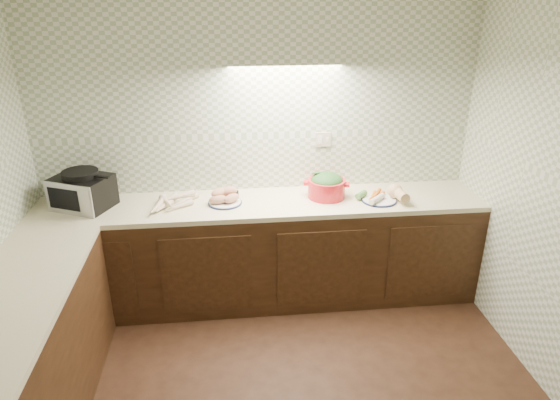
{
  "coord_description": "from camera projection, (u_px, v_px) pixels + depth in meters",
  "views": [
    {
      "loc": [
        -0.25,
        -2.17,
        2.52
      ],
      "look_at": [
        0.13,
        1.25,
        1.02
      ],
      "focal_mm": 32.0,
      "sensor_mm": 36.0,
      "label": 1
    }
  ],
  "objects": [
    {
      "name": "veg_plate",
      "position": [
        386.0,
        194.0,
        4.04
      ],
      "size": [
        0.39,
        0.29,
        0.13
      ],
      "rotation": [
        0.0,
        0.0,
        -0.04
      ],
      "color": "#121B41",
      "rests_on": "counter"
    },
    {
      "name": "dutch_oven",
      "position": [
        327.0,
        185.0,
        4.07
      ],
      "size": [
        0.38,
        0.37,
        0.21
      ],
      "rotation": [
        0.0,
        0.0,
        -0.24
      ],
      "color": "red",
      "rests_on": "counter"
    },
    {
      "name": "onion_bowl",
      "position": [
        230.0,
        193.0,
        4.09
      ],
      "size": [
        0.14,
        0.14,
        0.1
      ],
      "color": "black",
      "rests_on": "counter"
    },
    {
      "name": "parsnip_pile",
      "position": [
        176.0,
        202.0,
        3.93
      ],
      "size": [
        0.44,
        0.41,
        0.09
      ],
      "color": "beige",
      "rests_on": "counter"
    },
    {
      "name": "sweet_potato_plate",
      "position": [
        224.0,
        198.0,
        3.98
      ],
      "size": [
        0.27,
        0.27,
        0.12
      ],
      "rotation": [
        0.0,
        0.0,
        0.22
      ],
      "color": "#121B41",
      "rests_on": "counter"
    },
    {
      "name": "room",
      "position": [
        282.0,
        188.0,
        2.36
      ],
      "size": [
        3.6,
        3.6,
        2.6
      ],
      "color": "black",
      "rests_on": "ground"
    },
    {
      "name": "counter",
      "position": [
        171.0,
        315.0,
        3.38
      ],
      "size": [
        3.6,
        3.6,
        0.9
      ],
      "color": "black",
      "rests_on": "ground"
    },
    {
      "name": "toaster_oven",
      "position": [
        82.0,
        190.0,
        3.87
      ],
      "size": [
        0.52,
        0.47,
        0.3
      ],
      "rotation": [
        0.0,
        0.0,
        -0.43
      ],
      "color": "black",
      "rests_on": "counter"
    }
  ]
}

